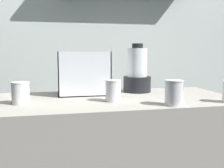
% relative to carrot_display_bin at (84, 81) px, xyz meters
% --- Properties ---
extents(back_wall_unit, '(2.60, 0.24, 2.50)m').
position_rel_carrot_display_bin_xyz_m(back_wall_unit, '(0.14, 0.59, 0.29)').
color(back_wall_unit, silver).
rests_on(back_wall_unit, ground_plane).
extents(carrot_display_bin, '(0.31, 0.21, 0.26)m').
position_rel_carrot_display_bin_xyz_m(carrot_display_bin, '(0.00, 0.00, 0.00)').
color(carrot_display_bin, white).
rests_on(carrot_display_bin, counter).
extents(blender_pitcher, '(0.18, 0.18, 0.31)m').
position_rel_carrot_display_bin_xyz_m(blender_pitcher, '(0.35, 0.02, 0.04)').
color(blender_pitcher, black).
rests_on(blender_pitcher, counter).
extents(juice_cup_orange_far_left, '(0.09, 0.09, 0.11)m').
position_rel_carrot_display_bin_xyz_m(juice_cup_orange_far_left, '(-0.34, -0.24, -0.03)').
color(juice_cup_orange_far_left, white).
rests_on(juice_cup_orange_far_left, counter).
extents(juice_cup_pomegranate_left, '(0.08, 0.08, 0.11)m').
position_rel_carrot_display_bin_xyz_m(juice_cup_pomegranate_left, '(0.12, -0.27, -0.03)').
color(juice_cup_pomegranate_left, white).
rests_on(juice_cup_pomegranate_left, counter).
extents(juice_cup_orange_middle, '(0.09, 0.09, 0.12)m').
position_rel_carrot_display_bin_xyz_m(juice_cup_orange_middle, '(0.39, -0.43, -0.02)').
color(juice_cup_orange_middle, white).
rests_on(juice_cup_orange_middle, counter).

